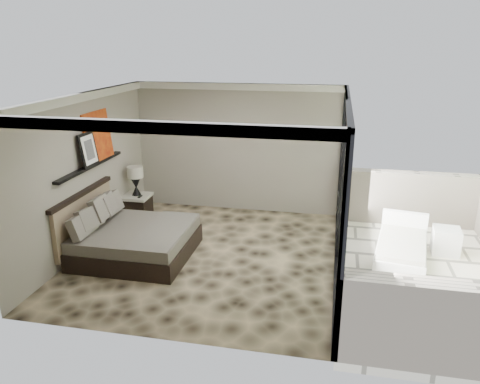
% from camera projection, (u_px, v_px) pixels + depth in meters
% --- Properties ---
extents(floor, '(5.00, 5.00, 0.00)m').
position_uv_depth(floor, '(208.00, 255.00, 8.33)').
color(floor, black).
rests_on(floor, ground).
extents(ceiling, '(4.50, 5.00, 0.02)m').
position_uv_depth(ceiling, '(204.00, 97.00, 7.47)').
color(ceiling, silver).
rests_on(ceiling, back_wall).
extents(back_wall, '(4.50, 0.02, 2.80)m').
position_uv_depth(back_wall, '(237.00, 148.00, 10.21)').
color(back_wall, gray).
rests_on(back_wall, floor).
extents(left_wall, '(0.02, 5.00, 2.80)m').
position_uv_depth(left_wall, '(85.00, 173.00, 8.33)').
color(left_wall, gray).
rests_on(left_wall, floor).
extents(glass_wall, '(0.08, 5.00, 2.80)m').
position_uv_depth(glass_wall, '(342.00, 188.00, 7.46)').
color(glass_wall, white).
rests_on(glass_wall, floor).
extents(terrace_slab, '(3.00, 5.00, 0.12)m').
position_uv_depth(terrace_slab, '(430.00, 279.00, 7.62)').
color(terrace_slab, beige).
rests_on(terrace_slab, ground).
extents(picture_ledge, '(0.12, 2.20, 0.05)m').
position_uv_depth(picture_ledge, '(90.00, 166.00, 8.38)').
color(picture_ledge, black).
rests_on(picture_ledge, left_wall).
extents(bed, '(1.95, 1.89, 1.08)m').
position_uv_depth(bed, '(131.00, 238.00, 8.25)').
color(bed, black).
rests_on(bed, floor).
extents(nightstand, '(0.63, 0.63, 0.56)m').
position_uv_depth(nightstand, '(137.00, 206.00, 10.00)').
color(nightstand, black).
rests_on(nightstand, floor).
extents(table_lamp, '(0.34, 0.34, 0.62)m').
position_uv_depth(table_lamp, '(135.00, 177.00, 9.82)').
color(table_lamp, black).
rests_on(table_lamp, nightstand).
extents(abstract_canvas, '(0.13, 0.90, 0.90)m').
position_uv_depth(abstract_canvas, '(98.00, 136.00, 8.60)').
color(abstract_canvas, '#BC3710').
rests_on(abstract_canvas, picture_ledge).
extents(framed_print, '(0.11, 0.50, 0.60)m').
position_uv_depth(framed_print, '(88.00, 150.00, 8.19)').
color(framed_print, black).
rests_on(framed_print, picture_ledge).
extents(ottoman, '(0.50, 0.50, 0.46)m').
position_uv_depth(ottoman, '(446.00, 241.00, 8.37)').
color(ottoman, white).
rests_on(ottoman, terrace_slab).
extents(lounger, '(1.05, 1.73, 0.63)m').
position_uv_depth(lounger, '(401.00, 248.00, 8.14)').
color(lounger, white).
rests_on(lounger, terrace_slab).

